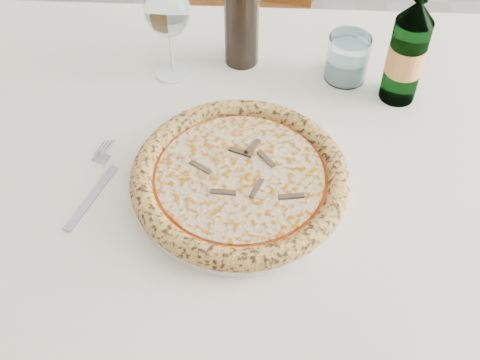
{
  "coord_description": "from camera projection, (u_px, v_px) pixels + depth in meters",
  "views": [
    {
      "loc": [
        -0.15,
        -0.86,
        1.49
      ],
      "look_at": [
        -0.17,
        -0.24,
        0.78
      ],
      "focal_mm": 45.0,
      "sensor_mm": 36.0,
      "label": 1
    }
  ],
  "objects": [
    {
      "name": "pizza",
      "position": [
        240.0,
        177.0,
        0.94
      ],
      "size": [
        0.34,
        0.34,
        0.04
      ],
      "color": "tan",
      "rests_on": "plate"
    },
    {
      "name": "dining_table",
      "position": [
        242.0,
        179.0,
        1.1
      ],
      "size": [
        1.41,
        0.85,
        0.76
      ],
      "color": "brown",
      "rests_on": "floor"
    },
    {
      "name": "beer_bottle",
      "position": [
        407.0,
        51.0,
        1.03
      ],
      "size": [
        0.07,
        0.07,
        0.25
      ],
      "color": "#285A2E",
      "rests_on": "dining_table"
    },
    {
      "name": "tumbler",
      "position": [
        347.0,
        61.0,
        1.11
      ],
      "size": [
        0.08,
        0.08,
        0.09
      ],
      "color": "white",
      "rests_on": "dining_table"
    },
    {
      "name": "wine_bottle",
      "position": [
        242.0,
        10.0,
        1.09
      ],
      "size": [
        0.06,
        0.06,
        0.26
      ],
      "color": "black",
      "rests_on": "dining_table"
    },
    {
      "name": "floor",
      "position": [
        304.0,
        299.0,
        1.7
      ],
      "size": [
        5.0,
        6.0,
        0.02
      ],
      "primitive_type": "cube",
      "color": "gray",
      "rests_on": "ground"
    },
    {
      "name": "wine_glass",
      "position": [
        167.0,
        13.0,
        1.05
      ],
      "size": [
        0.08,
        0.08,
        0.18
      ],
      "color": "white",
      "rests_on": "dining_table"
    },
    {
      "name": "fork",
      "position": [
        95.0,
        185.0,
        0.96
      ],
      "size": [
        0.06,
        0.2,
        0.0
      ],
      "color": "#8E92A9",
      "rests_on": "dining_table"
    },
    {
      "name": "plate",
      "position": [
        240.0,
        185.0,
        0.95
      ],
      "size": [
        0.33,
        0.33,
        0.02
      ],
      "color": "silver",
      "rests_on": "dining_table"
    }
  ]
}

